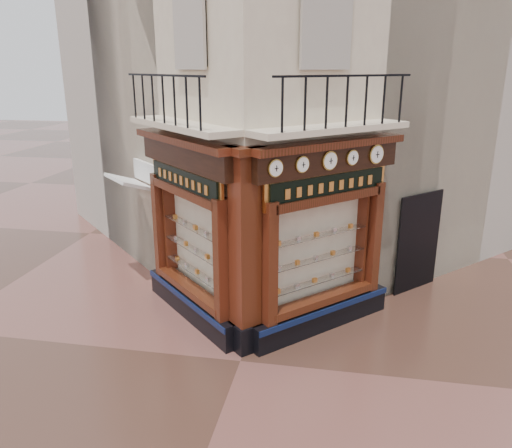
% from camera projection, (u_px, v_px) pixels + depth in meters
% --- Properties ---
extents(ground, '(80.00, 80.00, 0.00)m').
position_uv_depth(ground, '(240.00, 361.00, 9.40)').
color(ground, '#462B21').
rests_on(ground, ground).
extents(main_building, '(11.31, 11.31, 12.00)m').
position_uv_depth(main_building, '(286.00, 40.00, 13.38)').
color(main_building, beige).
rests_on(main_building, ground).
extents(neighbour_left, '(11.31, 11.31, 11.00)m').
position_uv_depth(neighbour_left, '(220.00, 61.00, 16.27)').
color(neighbour_left, '#B0A699').
rests_on(neighbour_left, ground).
extents(neighbour_right, '(11.31, 11.31, 11.00)m').
position_uv_depth(neighbour_right, '(375.00, 60.00, 15.43)').
color(neighbour_right, '#B0A699').
rests_on(neighbour_right, ground).
extents(shopfront_left, '(2.86, 2.86, 3.98)m').
position_uv_depth(shopfront_left, '(190.00, 232.00, 10.52)').
color(shopfront_left, black).
rests_on(shopfront_left, ground).
extents(shopfront_right, '(2.86, 2.86, 3.98)m').
position_uv_depth(shopfront_right, '(324.00, 240.00, 10.04)').
color(shopfront_right, black).
rests_on(shopfront_right, ground).
extents(corner_pilaster, '(0.85, 0.85, 3.98)m').
position_uv_depth(corner_pilaster, '(245.00, 255.00, 9.28)').
color(corner_pilaster, black).
rests_on(corner_pilaster, ground).
extents(balcony, '(5.94, 2.97, 1.03)m').
position_uv_depth(balcony, '(254.00, 126.00, 9.53)').
color(balcony, beige).
rests_on(balcony, ground).
extents(clock_a, '(0.26, 0.26, 0.32)m').
position_uv_depth(clock_a, '(275.00, 168.00, 8.65)').
color(clock_a, '#AB8B39').
rests_on(clock_a, ground).
extents(clock_b, '(0.25, 0.25, 0.31)m').
position_uv_depth(clock_b, '(302.00, 164.00, 8.97)').
color(clock_b, '#AB8B39').
rests_on(clock_b, ground).
extents(clock_c, '(0.29, 0.29, 0.36)m').
position_uv_depth(clock_c, '(330.00, 161.00, 9.34)').
color(clock_c, '#AB8B39').
rests_on(clock_c, ground).
extents(clock_d, '(0.25, 0.25, 0.31)m').
position_uv_depth(clock_d, '(352.00, 158.00, 9.66)').
color(clock_d, '#AB8B39').
rests_on(clock_d, ground).
extents(clock_e, '(0.31, 0.31, 0.39)m').
position_uv_depth(clock_e, '(376.00, 154.00, 10.02)').
color(clock_e, '#AB8B39').
rests_on(clock_e, ground).
extents(awning, '(1.53, 1.53, 0.33)m').
position_uv_depth(awning, '(137.00, 279.00, 13.06)').
color(awning, white).
rests_on(awning, ground).
extents(signboard_left, '(2.16, 2.16, 0.58)m').
position_uv_depth(signboard_left, '(184.00, 180.00, 10.14)').
color(signboard_left, '#EA9C45').
rests_on(signboard_left, ground).
extents(signboard_right, '(2.23, 2.23, 0.60)m').
position_uv_depth(signboard_right, '(329.00, 186.00, 9.64)').
color(signboard_right, '#EA9C45').
rests_on(signboard_right, ground).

